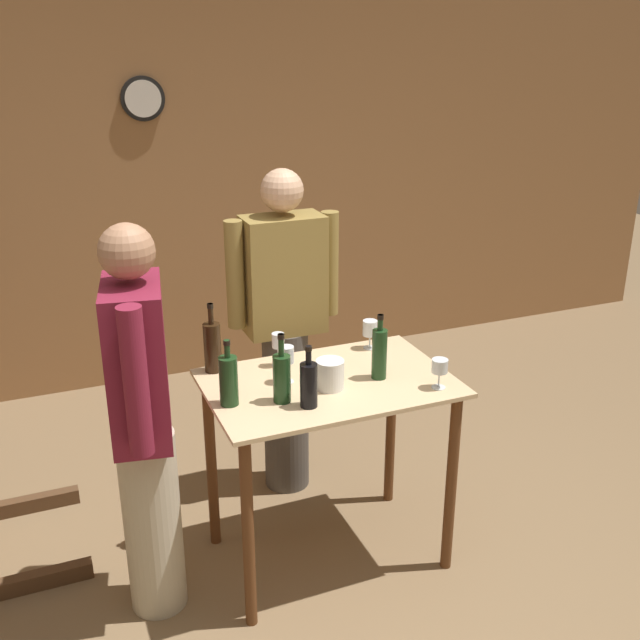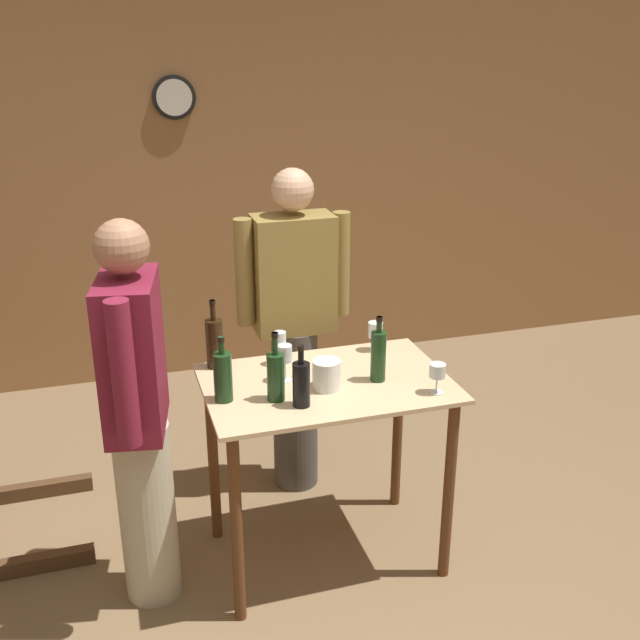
% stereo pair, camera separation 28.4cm
% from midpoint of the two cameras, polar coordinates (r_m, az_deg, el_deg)
% --- Properties ---
extents(back_wall, '(8.40, 0.08, 2.70)m').
position_cam_midpoint_polar(back_wall, '(5.23, -8.27, 9.99)').
color(back_wall, '#996B42').
rests_on(back_wall, ground_plane).
extents(tasting_table, '(1.07, 0.71, 0.91)m').
position_cam_midpoint_polar(tasting_table, '(3.35, 2.95, -7.52)').
color(tasting_table, '#D1B284').
rests_on(tasting_table, ground_plane).
extents(wine_bottle_far_left, '(0.08, 0.08, 0.28)m').
position_cam_midpoint_polar(wine_bottle_far_left, '(3.07, -4.79, -4.31)').
color(wine_bottle_far_left, '#193819').
rests_on(wine_bottle_far_left, tasting_table).
extents(wine_bottle_left, '(0.08, 0.08, 0.32)m').
position_cam_midpoint_polar(wine_bottle_left, '(3.37, -5.68, -1.72)').
color(wine_bottle_left, black).
rests_on(wine_bottle_left, tasting_table).
extents(wine_bottle_center, '(0.07, 0.07, 0.30)m').
position_cam_midpoint_polar(wine_bottle_center, '(3.06, -0.75, -4.27)').
color(wine_bottle_center, '#193819').
rests_on(wine_bottle_center, tasting_table).
extents(wine_bottle_right, '(0.07, 0.07, 0.27)m').
position_cam_midpoint_polar(wine_bottle_right, '(3.02, 1.26, -4.87)').
color(wine_bottle_right, black).
rests_on(wine_bottle_right, tasting_table).
extents(wine_bottle_far_right, '(0.07, 0.07, 0.30)m').
position_cam_midpoint_polar(wine_bottle_far_right, '(3.25, 6.97, -2.68)').
color(wine_bottle_far_right, '#193819').
rests_on(wine_bottle_far_right, tasting_table).
extents(wine_glass_near_left, '(0.06, 0.06, 0.17)m').
position_cam_midpoint_polar(wine_glass_near_left, '(3.22, -0.19, -2.72)').
color(wine_glass_near_left, silver).
rests_on(wine_glass_near_left, tasting_table).
extents(wine_glass_near_center, '(0.06, 0.06, 0.16)m').
position_cam_midpoint_polar(wine_glass_near_center, '(3.38, -0.68, -1.64)').
color(wine_glass_near_center, silver).
rests_on(wine_glass_near_center, tasting_table).
extents(wine_glass_near_right, '(0.07, 0.07, 0.14)m').
position_cam_midpoint_polar(wine_glass_near_right, '(3.56, 6.53, -0.85)').
color(wine_glass_near_right, silver).
rests_on(wine_glass_near_right, tasting_table).
extents(wine_glass_far_side, '(0.07, 0.07, 0.13)m').
position_cam_midpoint_polar(wine_glass_far_side, '(3.19, 11.47, -3.93)').
color(wine_glass_far_side, silver).
rests_on(wine_glass_far_side, tasting_table).
extents(ice_bucket, '(0.12, 0.12, 0.13)m').
position_cam_midpoint_polar(ice_bucket, '(3.18, 3.05, -4.23)').
color(ice_bucket, white).
rests_on(ice_bucket, tasting_table).
extents(person_host, '(0.59, 0.24, 1.73)m').
position_cam_midpoint_polar(person_host, '(3.84, 0.13, -0.58)').
color(person_host, '#4C4742').
rests_on(person_host, ground_plane).
extents(person_visitor_with_scarf, '(0.29, 0.58, 1.70)m').
position_cam_midpoint_polar(person_visitor_with_scarf, '(3.10, -11.19, -6.97)').
color(person_visitor_with_scarf, '#B7AD93').
rests_on(person_visitor_with_scarf, ground_plane).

